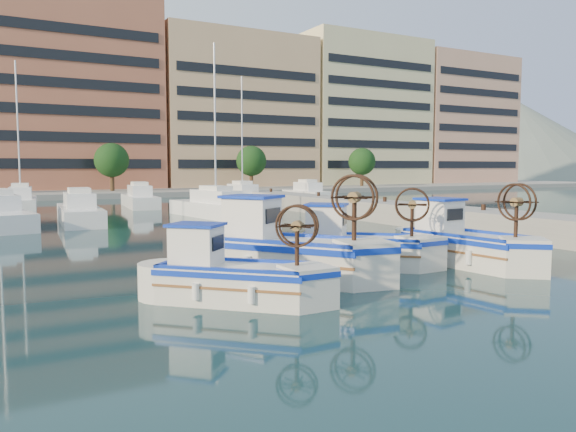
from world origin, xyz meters
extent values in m
plane|color=#193E42|center=(0.00, 0.00, 0.00)|extent=(300.00, 300.00, 0.00)
cube|color=gray|center=(13.00, 8.00, 0.60)|extent=(3.00, 60.00, 1.20)
cube|color=gray|center=(0.00, 67.00, 0.30)|extent=(180.00, 40.00, 0.60)
cube|color=#B16144|center=(1.00, 65.00, 13.10)|extent=(22.00, 14.00, 25.00)
cube|color=black|center=(1.00, 58.00, 13.10)|extent=(20.24, 0.12, 22.50)
cube|color=tan|center=(24.00, 65.00, 11.60)|extent=(23.00, 14.00, 22.00)
cube|color=black|center=(24.00, 58.00, 11.60)|extent=(21.16, 0.12, 19.80)
cube|color=beige|center=(47.00, 65.00, 12.60)|extent=(22.00, 14.00, 24.00)
cube|color=black|center=(47.00, 58.00, 12.60)|extent=(20.24, 0.12, 21.60)
cube|color=tan|center=(69.00, 65.00, 12.10)|extent=(21.00, 14.00, 23.00)
cube|color=black|center=(69.00, 58.00, 12.10)|extent=(19.32, 0.12, 20.70)
cylinder|color=#3F2B19|center=(4.00, 53.50, 1.50)|extent=(0.50, 0.50, 3.00)
sphere|color=#194117|center=(4.00, 53.50, 4.20)|extent=(4.00, 4.00, 4.00)
cylinder|color=#3F2B19|center=(22.00, 53.50, 1.50)|extent=(0.50, 0.50, 3.00)
sphere|color=#194117|center=(22.00, 53.50, 4.20)|extent=(4.00, 4.00, 4.00)
cylinder|color=#3F2B19|center=(40.00, 53.50, 1.50)|extent=(0.50, 0.50, 3.00)
sphere|color=#194117|center=(40.00, 53.50, 4.20)|extent=(4.00, 4.00, 4.00)
cone|color=slate|center=(140.00, 110.00, 0.00)|extent=(160.00, 160.00, 50.00)
cube|color=white|center=(-4.32, 21.46, 0.50)|extent=(2.75, 8.46, 1.00)
cube|color=white|center=(4.29, 21.00, 0.50)|extent=(3.43, 10.36, 1.00)
cylinder|color=silver|center=(4.29, 21.00, 6.00)|extent=(0.12, 0.12, 11.00)
cube|color=white|center=(-6.84, 33.93, 0.50)|extent=(2.84, 7.88, 1.00)
cylinder|color=silver|center=(-6.84, 33.93, 6.00)|extent=(0.12, 0.12, 11.00)
cube|color=white|center=(2.26, 33.47, 0.50)|extent=(3.07, 8.56, 1.00)
cube|color=white|center=(11.36, 32.53, 0.50)|extent=(2.29, 7.92, 1.00)
cylinder|color=silver|center=(11.36, 32.53, 6.00)|extent=(0.12, 0.12, 11.00)
cube|color=white|center=(19.62, 34.83, 0.50)|extent=(2.63, 7.71, 1.00)
cube|color=silver|center=(-3.95, -1.48, 0.46)|extent=(3.77, 3.71, 0.93)
cube|color=#0D2DB4|center=(-3.95, -1.48, 0.81)|extent=(3.88, 3.82, 0.14)
cube|color=#1839BE|center=(-3.95, -1.48, 0.76)|extent=(3.26, 3.21, 0.05)
cube|color=white|center=(-4.71, -0.75, 1.41)|extent=(1.50, 1.49, 0.97)
cube|color=#0D2DB4|center=(-4.71, -0.75, 1.94)|extent=(1.68, 1.68, 0.07)
cylinder|color=#331E14|center=(-2.81, -2.58, 1.44)|extent=(0.11, 0.11, 1.02)
cylinder|color=brown|center=(-2.81, -2.58, 1.98)|extent=(0.37, 0.37, 0.25)
torus|color=#331E14|center=(-2.90, -2.68, 1.98)|extent=(0.78, 0.76, 1.03)
torus|color=#331E14|center=(-2.72, -2.49, 1.98)|extent=(0.78, 0.76, 1.03)
cube|color=silver|center=(-1.29, 0.49, 0.59)|extent=(4.37, 5.04, 1.18)
cube|color=#0D2DB4|center=(-1.29, 0.49, 1.04)|extent=(4.50, 5.19, 0.18)
cube|color=#1839BE|center=(-1.29, 0.49, 0.97)|extent=(3.74, 4.40, 0.07)
cube|color=white|center=(-2.07, 1.60, 1.80)|extent=(1.85, 1.91, 1.24)
cube|color=#0D2DB4|center=(-2.07, 1.60, 2.48)|extent=(2.09, 2.15, 0.09)
cylinder|color=#331E14|center=(-0.13, -1.18, 1.84)|extent=(0.14, 0.14, 1.31)
cylinder|color=brown|center=(-0.13, -1.18, 2.54)|extent=(0.48, 0.47, 0.32)
torus|color=#331E14|center=(-0.27, -1.27, 2.54)|extent=(0.82, 1.13, 1.32)
torus|color=#331E14|center=(0.01, -1.08, 2.54)|extent=(0.82, 1.13, 1.32)
cube|color=silver|center=(1.74, 1.14, 0.50)|extent=(4.13, 4.01, 1.01)
cube|color=#0D2DB4|center=(1.74, 1.14, 0.89)|extent=(4.25, 4.13, 0.15)
cube|color=#1839BE|center=(1.74, 1.14, 0.83)|extent=(3.57, 3.45, 0.06)
cube|color=white|center=(0.90, 1.93, 1.53)|extent=(1.63, 1.62, 1.06)
cube|color=#0D2DB4|center=(0.90, 1.93, 2.11)|extent=(1.84, 1.83, 0.08)
cylinder|color=#331E14|center=(3.01, -0.03, 1.56)|extent=(0.12, 0.12, 1.11)
cylinder|color=brown|center=(3.01, -0.03, 2.16)|extent=(0.41, 0.41, 0.27)
torus|color=#331E14|center=(2.91, -0.14, 2.16)|extent=(0.87, 0.81, 1.12)
torus|color=#331E14|center=(3.11, 0.08, 2.16)|extent=(0.87, 0.81, 1.12)
cube|color=silver|center=(5.18, -0.40, 0.54)|extent=(2.27, 4.45, 1.07)
cube|color=#0D2DB4|center=(5.18, -0.40, 0.94)|extent=(2.34, 4.59, 0.16)
cube|color=#1839BE|center=(5.18, -0.40, 0.88)|extent=(1.83, 3.98, 0.06)
cube|color=white|center=(5.05, 0.82, 1.63)|extent=(1.25, 1.44, 1.12)
cube|color=#0D2DB4|center=(5.05, 0.82, 2.24)|extent=(1.42, 1.60, 0.08)
cylinder|color=#331E14|center=(5.37, -2.22, 1.66)|extent=(0.12, 0.12, 1.18)
cylinder|color=brown|center=(5.37, -2.22, 2.29)|extent=(0.35, 0.32, 0.29)
torus|color=#331E14|center=(5.22, -2.24, 2.29)|extent=(0.20, 1.19, 1.19)
torus|color=#331E14|center=(5.52, -2.21, 2.29)|extent=(0.20, 1.19, 1.19)
camera|label=1|loc=(-9.44, -14.27, 3.40)|focal=35.00mm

